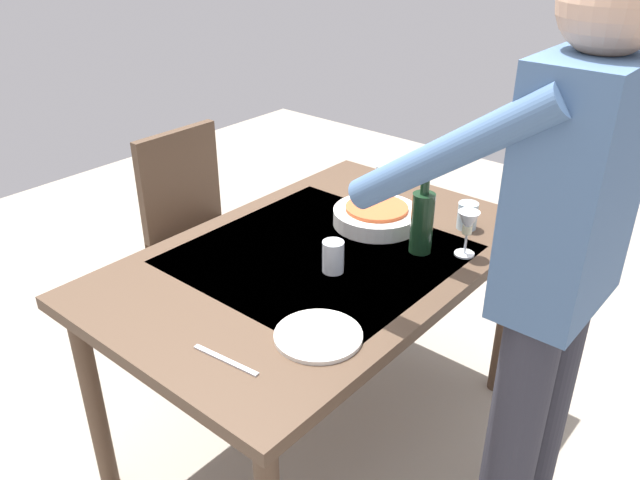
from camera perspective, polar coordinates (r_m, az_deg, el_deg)
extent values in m
plane|color=#9E9384|center=(2.50, 0.00, -16.57)|extent=(6.00, 6.00, 0.00)
cube|color=#4C3828|center=(2.05, 0.00, -1.73)|extent=(1.43, 0.91, 0.04)
cube|color=#C6AD89|center=(2.04, 0.00, -1.29)|extent=(0.79, 0.77, 0.00)
cylinder|color=#4C3828|center=(2.89, 2.44, -0.99)|extent=(0.06, 0.06, 0.72)
cylinder|color=#4C3828|center=(2.20, -19.47, -13.44)|extent=(0.06, 0.06, 0.72)
cylinder|color=#4C3828|center=(2.56, 16.23, -6.33)|extent=(0.06, 0.06, 0.72)
cube|color=#352114|center=(2.78, -9.56, -0.48)|extent=(0.40, 0.40, 0.04)
cube|color=#4C3828|center=(2.80, -12.38, 5.07)|extent=(0.40, 0.04, 0.45)
cylinder|color=#4C3828|center=(3.10, -8.95, -2.05)|extent=(0.04, 0.04, 0.43)
cylinder|color=#4C3828|center=(2.92, -13.92, -4.55)|extent=(0.04, 0.04, 0.43)
cylinder|color=#4C3828|center=(2.88, -4.43, -4.24)|extent=(0.04, 0.04, 0.43)
cylinder|color=#4C3828|center=(2.69, -9.51, -7.14)|extent=(0.04, 0.04, 0.43)
cylinder|color=#2D2D38|center=(1.88, 16.57, -17.75)|extent=(0.14, 0.14, 0.88)
cylinder|color=#2D2D38|center=(2.02, 19.07, -14.38)|extent=(0.14, 0.14, 0.88)
cube|color=#47668E|center=(1.55, 21.80, 4.30)|extent=(0.36, 0.20, 0.60)
sphere|color=tan|center=(1.46, 24.67, 18.79)|extent=(0.22, 0.22, 0.22)
cylinder|color=#47668E|center=(1.47, 11.26, 7.54)|extent=(0.08, 0.52, 0.40)
cylinder|color=#47668E|center=(1.76, 16.95, 10.28)|extent=(0.08, 0.52, 0.40)
cylinder|color=black|center=(2.04, 9.06, 1.50)|extent=(0.07, 0.07, 0.20)
cylinder|color=black|center=(1.98, 9.35, 5.13)|extent=(0.03, 0.03, 0.08)
cylinder|color=black|center=(1.96, 9.46, 6.42)|extent=(0.03, 0.03, 0.02)
cylinder|color=white|center=(2.09, 12.71, -1.22)|extent=(0.06, 0.06, 0.01)
cylinder|color=white|center=(2.07, 12.82, -0.30)|extent=(0.01, 0.01, 0.07)
cone|color=white|center=(2.04, 13.03, 1.50)|extent=(0.07, 0.07, 0.07)
cylinder|color=beige|center=(2.05, 12.96, 0.94)|extent=(0.03, 0.03, 0.03)
cylinder|color=silver|center=(2.24, 12.97, 2.12)|extent=(0.07, 0.07, 0.09)
cylinder|color=silver|center=(1.93, 1.18, -1.48)|extent=(0.07, 0.07, 0.10)
cylinder|color=silver|center=(2.52, 5.76, 5.64)|extent=(0.07, 0.07, 0.09)
cylinder|color=white|center=(2.23, 5.04, 2.05)|extent=(0.30, 0.30, 0.05)
cylinder|color=#C6562D|center=(2.22, 5.06, 2.59)|extent=(0.22, 0.22, 0.03)
cylinder|color=white|center=(1.67, -0.15, -8.50)|extent=(0.23, 0.23, 0.01)
cube|color=silver|center=(1.61, -8.40, -10.51)|extent=(0.04, 0.20, 0.00)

